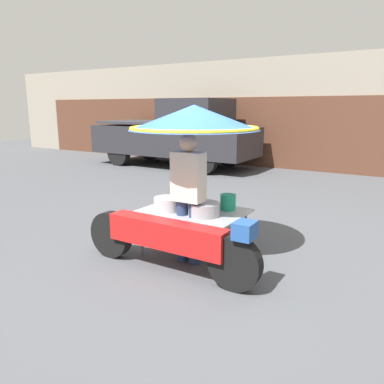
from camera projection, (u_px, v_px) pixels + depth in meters
name	position (u px, v px, depth m)	size (l,w,h in m)	color
ground_plane	(192.00, 263.00, 4.65)	(36.00, 36.00, 0.00)	#4C4F54
shopfront_building	(340.00, 114.00, 11.56)	(28.00, 2.06, 3.39)	gray
vendor_motorcycle_cart	(190.00, 150.00, 4.54)	(2.34, 1.61, 1.92)	black
vendor_person	(188.00, 192.00, 4.49)	(0.38, 0.22, 1.60)	navy
pickup_truck	(177.00, 135.00, 12.01)	(5.41, 1.97, 2.15)	black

